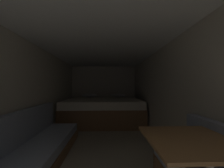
{
  "coord_description": "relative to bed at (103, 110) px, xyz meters",
  "views": [
    {
      "loc": [
        0.13,
        -0.42,
        1.18
      ],
      "look_at": [
        0.24,
        2.58,
        1.23
      ],
      "focal_mm": 21.75,
      "sensor_mm": 36.0,
      "label": 1
    }
  ],
  "objects": [
    {
      "name": "sofa_left",
      "position": [
        -0.96,
        -2.77,
        -0.14
      ],
      "size": [
        0.69,
        2.98,
        0.8
      ],
      "color": "brown",
      "rests_on": "ground"
    },
    {
      "name": "wall_back",
      "position": [
        0.0,
        0.99,
        0.61
      ],
      "size": [
        2.64,
        0.05,
        1.99
      ],
      "primitive_type": "cube",
      "color": "beige",
      "rests_on": "ground"
    },
    {
      "name": "bed",
      "position": [
        0.0,
        0.0,
        0.0
      ],
      "size": [
        2.42,
        1.86,
        0.9
      ],
      "color": "brown",
      "rests_on": "ground"
    },
    {
      "name": "dinette_table",
      "position": [
        0.84,
        -3.43,
        0.27
      ],
      "size": [
        0.75,
        0.68,
        0.75
      ],
      "color": "olive",
      "rests_on": "ground"
    },
    {
      "name": "wall_right",
      "position": [
        1.29,
        -1.82,
        0.61
      ],
      "size": [
        0.05,
        5.57,
        1.99
      ],
      "primitive_type": "cube",
      "color": "beige",
      "rests_on": "ground"
    },
    {
      "name": "wall_left",
      "position": [
        -1.29,
        -1.82,
        0.61
      ],
      "size": [
        0.05,
        5.57,
        1.99
      ],
      "primitive_type": "cube",
      "color": "beige",
      "rests_on": "ground"
    },
    {
      "name": "ground_plane",
      "position": [
        0.0,
        -1.82,
        -0.38
      ],
      "size": [
        7.57,
        7.57,
        0.0
      ],
      "primitive_type": "plane",
      "color": "#A39984"
    },
    {
      "name": "ceiling_slab",
      "position": [
        0.0,
        -1.82,
        1.63
      ],
      "size": [
        2.64,
        5.57,
        0.05
      ],
      "primitive_type": "cube",
      "color": "white",
      "rests_on": "wall_left"
    }
  ]
}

